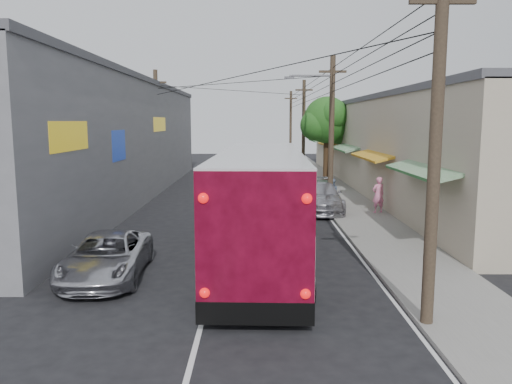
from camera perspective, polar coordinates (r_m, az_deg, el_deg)
ground at (r=13.81m, az=-5.43°, el=-11.84°), size 120.00×120.00×0.00m
sidewalk at (r=33.66m, az=8.87°, el=0.07°), size 3.00×80.00×0.12m
building_right at (r=36.29m, az=15.54°, el=5.35°), size 7.09×40.00×6.25m
building_left at (r=32.44m, az=-17.69°, el=5.86°), size 7.20×36.00×7.25m
utility_poles at (r=33.31m, az=3.15°, el=7.09°), size 11.80×45.28×8.00m
street_tree at (r=39.34m, az=8.20°, el=7.97°), size 4.40×4.00×6.60m
coach_bus at (r=17.26m, az=0.59°, el=-1.20°), size 3.29×12.92×3.70m
jeepney at (r=15.80m, az=-16.69°, el=-7.06°), size 2.47×4.89×1.33m
parked_suv at (r=26.43m, az=7.18°, el=-0.47°), size 2.30×5.50×1.59m
parked_car_mid at (r=33.41m, az=4.28°, el=1.08°), size 1.96×3.91×1.28m
parked_car_far at (r=41.91m, az=3.39°, el=2.72°), size 1.70×4.80×1.58m
pedestrian_near at (r=25.85m, az=13.80°, el=-0.31°), size 0.76×0.61×1.82m
pedestrian_far at (r=27.18m, az=8.68°, el=-0.08°), size 0.77×0.62×1.53m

